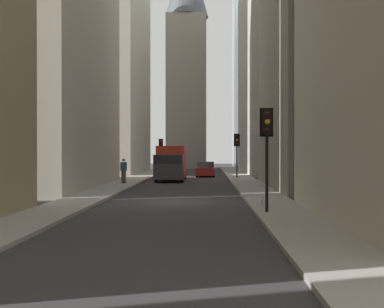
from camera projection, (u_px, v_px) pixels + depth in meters
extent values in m
plane|color=#302D30|center=(175.00, 201.00, 23.34)|extent=(135.00, 135.00, 0.00)
cube|color=gray|center=(83.00, 200.00, 23.48)|extent=(90.00, 2.20, 0.14)
cube|color=gray|center=(268.00, 200.00, 23.20)|extent=(90.00, 2.20, 0.14)
cube|color=gray|center=(347.00, 27.00, 31.05)|extent=(14.17, 10.00, 20.92)
cube|color=#B7B2A5|center=(289.00, 34.00, 53.00)|extent=(18.83, 10.00, 30.53)
cube|color=beige|center=(97.00, 40.00, 53.10)|extent=(15.97, 10.00, 29.41)
cube|color=gray|center=(187.00, 93.00, 66.95)|extent=(5.43, 5.43, 20.94)
cube|color=red|center=(172.00, 162.00, 40.61)|extent=(4.60, 2.25, 2.60)
cube|color=#38383D|center=(169.00, 167.00, 37.41)|extent=(1.90, 2.25, 1.90)
cube|color=black|center=(169.00, 159.00, 37.41)|extent=(1.92, 2.09, 0.64)
cylinder|color=black|center=(182.00, 177.00, 37.39)|extent=(0.88, 0.28, 0.88)
cylinder|color=black|center=(156.00, 177.00, 37.45)|extent=(0.88, 0.28, 0.88)
cylinder|color=black|center=(184.00, 174.00, 41.99)|extent=(0.88, 0.28, 0.88)
cylinder|color=black|center=(162.00, 174.00, 42.05)|extent=(0.88, 0.28, 0.88)
cube|color=maroon|center=(205.00, 171.00, 45.92)|extent=(4.30, 1.78, 0.70)
cube|color=black|center=(205.00, 164.00, 45.72)|extent=(2.10, 1.58, 0.54)
cylinder|color=black|center=(213.00, 172.00, 47.25)|extent=(0.64, 0.22, 0.64)
cylinder|color=black|center=(197.00, 172.00, 47.30)|extent=(0.64, 0.22, 0.64)
cylinder|color=black|center=(214.00, 174.00, 44.55)|extent=(0.64, 0.22, 0.64)
cylinder|color=black|center=(197.00, 174.00, 44.60)|extent=(0.64, 0.22, 0.64)
cylinder|color=black|center=(267.00, 173.00, 18.27)|extent=(0.12, 0.12, 2.96)
cube|color=black|center=(267.00, 122.00, 18.26)|extent=(0.28, 0.32, 0.90)
cube|color=black|center=(266.00, 122.00, 18.41)|extent=(0.03, 0.52, 1.10)
sphere|color=black|center=(267.00, 114.00, 18.10)|extent=(0.20, 0.20, 0.20)
sphere|color=orange|center=(267.00, 122.00, 18.10)|extent=(0.20, 0.20, 0.20)
sphere|color=black|center=(267.00, 130.00, 18.10)|extent=(0.20, 0.20, 0.20)
cylinder|color=black|center=(237.00, 161.00, 41.85)|extent=(0.12, 0.12, 2.80)
cube|color=black|center=(237.00, 140.00, 41.84)|extent=(0.28, 0.32, 0.90)
cube|color=black|center=(237.00, 140.00, 42.00)|extent=(0.03, 0.52, 1.10)
sphere|color=black|center=(237.00, 136.00, 41.68)|extent=(0.20, 0.20, 0.20)
sphere|color=orange|center=(237.00, 140.00, 41.68)|extent=(0.20, 0.20, 0.20)
sphere|color=black|center=(237.00, 143.00, 41.68)|extent=(0.20, 0.20, 0.20)
cylinder|color=black|center=(161.00, 159.00, 56.65)|extent=(0.12, 0.12, 2.71)
cube|color=black|center=(161.00, 143.00, 56.64)|extent=(0.28, 0.32, 0.90)
cube|color=black|center=(161.00, 144.00, 56.79)|extent=(0.03, 0.52, 1.10)
sphere|color=red|center=(161.00, 141.00, 56.48)|extent=(0.20, 0.20, 0.20)
sphere|color=black|center=(161.00, 143.00, 56.48)|extent=(0.20, 0.20, 0.20)
sphere|color=black|center=(161.00, 146.00, 56.48)|extent=(0.20, 0.20, 0.20)
cylinder|color=#473D33|center=(125.00, 177.00, 34.43)|extent=(0.16, 0.16, 0.88)
cylinder|color=#473D33|center=(122.00, 177.00, 34.44)|extent=(0.16, 0.16, 0.88)
cube|color=navy|center=(124.00, 166.00, 34.43)|extent=(0.26, 0.44, 0.62)
sphere|color=#936B4C|center=(124.00, 160.00, 34.43)|extent=(0.22, 0.22, 0.22)
cylinder|color=#999EA3|center=(262.00, 202.00, 20.76)|extent=(0.07, 0.07, 0.20)
cylinder|color=#999EA3|center=(262.00, 199.00, 20.76)|extent=(0.03, 0.03, 0.07)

